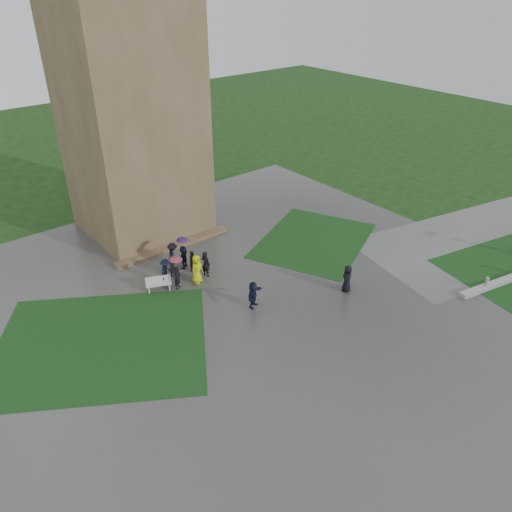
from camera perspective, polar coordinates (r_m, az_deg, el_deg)
ground at (r=28.92m, az=1.63°, el=-7.03°), size 120.00×120.00×0.00m
plaza at (r=30.15m, az=-0.85°, el=-5.23°), size 34.00×34.00×0.02m
lawn_inset_left at (r=28.36m, az=-17.26°, el=-9.46°), size 14.10×13.46×0.01m
lawn_inset_right at (r=36.92m, az=6.61°, el=1.77°), size 11.12×10.15×0.01m
tower at (r=36.69m, az=-14.20°, el=15.97°), size 8.00×8.00×18.00m
tower_plinth at (r=36.21m, az=-9.34°, el=1.13°), size 9.00×0.80×0.22m
bench at (r=31.51m, az=-11.07°, el=-3.09°), size 1.64×1.08×0.91m
visitor_cluster at (r=32.41m, az=-8.62°, el=-0.78°), size 3.36×3.63×2.28m
pedestrian_mid at (r=29.25m, az=-0.33°, el=-4.43°), size 1.66×1.19×1.69m
pedestrian_near at (r=31.14m, az=10.38°, el=-2.54°), size 1.03×0.88×1.76m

